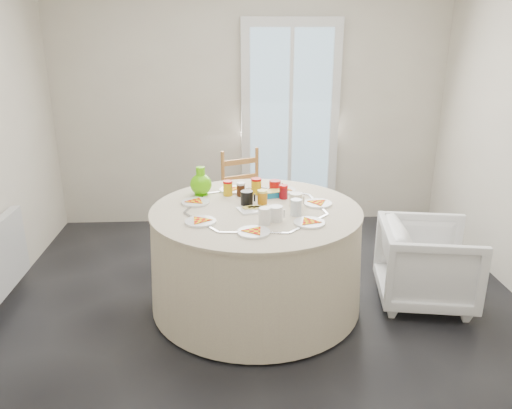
{
  "coord_description": "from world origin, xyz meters",
  "views": [
    {
      "loc": [
        -0.24,
        -3.15,
        1.98
      ],
      "look_at": [
        -0.05,
        0.21,
        0.8
      ],
      "focal_mm": 35.0,
      "sensor_mm": 36.0,
      "label": 1
    }
  ],
  "objects": [
    {
      "name": "floor",
      "position": [
        0.0,
        0.0,
        0.0
      ],
      "size": [
        4.0,
        4.0,
        0.0
      ],
      "primitive_type": "plane",
      "color": "black",
      "rests_on": "ground"
    },
    {
      "name": "armchair",
      "position": [
        1.24,
        0.17,
        0.39
      ],
      "size": [
        0.73,
        0.77,
        0.69
      ],
      "primitive_type": "imported",
      "rotation": [
        0.0,
        0.0,
        1.41
      ],
      "color": "white",
      "rests_on": "floor"
    },
    {
      "name": "mugs_glasses",
      "position": [
        0.07,
        0.18,
        0.81
      ],
      "size": [
        0.88,
        0.88,
        0.13
      ],
      "primitive_type": null,
      "rotation": [
        0.0,
        0.0,
        -0.37
      ],
      "color": "gray",
      "rests_on": "table"
    },
    {
      "name": "green_pitcher",
      "position": [
        -0.45,
        0.55,
        0.87
      ],
      "size": [
        0.21,
        0.21,
        0.22
      ],
      "primitive_type": null,
      "rotation": [
        0.0,
        0.0,
        0.28
      ],
      "color": "#56C904",
      "rests_on": "table"
    },
    {
      "name": "table",
      "position": [
        -0.05,
        0.21,
        0.38
      ],
      "size": [
        1.56,
        1.56,
        0.79
      ],
      "primitive_type": "cylinder",
      "color": "beige",
      "rests_on": "floor"
    },
    {
      "name": "cheese_platter",
      "position": [
        -0.05,
        0.17,
        0.77
      ],
      "size": [
        0.28,
        0.22,
        0.03
      ],
      "primitive_type": null,
      "rotation": [
        0.0,
        0.0,
        0.31
      ],
      "color": "white",
      "rests_on": "table"
    },
    {
      "name": "butter_tub",
      "position": [
        0.1,
        0.47,
        0.79
      ],
      "size": [
        0.15,
        0.12,
        0.05
      ],
      "primitive_type": "cube",
      "rotation": [
        0.0,
        0.0,
        0.27
      ],
      "color": "#106B9B",
      "rests_on": "table"
    },
    {
      "name": "wall_back",
      "position": [
        0.0,
        2.0,
        1.3
      ],
      "size": [
        4.0,
        0.02,
        2.6
      ],
      "primitive_type": "cube",
      "color": "#BCB5A3",
      "rests_on": "floor"
    },
    {
      "name": "jar_cluster",
      "position": [
        -0.05,
        0.47,
        0.82
      ],
      "size": [
        0.54,
        0.41,
        0.14
      ],
      "primitive_type": null,
      "rotation": [
        0.0,
        0.0,
        0.41
      ],
      "color": "brown",
      "rests_on": "table"
    },
    {
      "name": "glass_door",
      "position": [
        0.4,
        1.95,
        1.05
      ],
      "size": [
        1.0,
        0.08,
        2.1
      ],
      "primitive_type": "cube",
      "color": "silver",
      "rests_on": "floor"
    },
    {
      "name": "place_settings",
      "position": [
        -0.05,
        0.21,
        0.77
      ],
      "size": [
        1.47,
        1.47,
        0.02
      ],
      "primitive_type": null,
      "rotation": [
        0.0,
        0.0,
        -0.39
      ],
      "color": "silver",
      "rests_on": "table"
    },
    {
      "name": "wooden_chair",
      "position": [
        -0.07,
        1.28,
        0.47
      ],
      "size": [
        0.53,
        0.52,
        0.93
      ],
      "primitive_type": null,
      "rotation": [
        0.0,
        0.0,
        0.4
      ],
      "color": "#B37A3B",
      "rests_on": "floor"
    }
  ]
}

